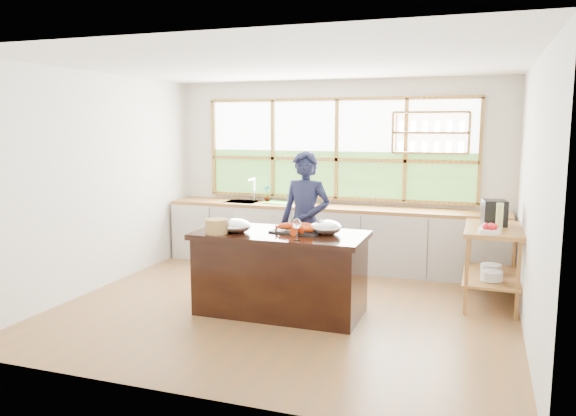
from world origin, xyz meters
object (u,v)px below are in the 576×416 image
at_px(espresso_machine, 494,213).
at_px(wicker_basket, 217,226).
at_px(island, 280,273).
at_px(cook, 305,224).

xyz_separation_m(espresso_machine, wicker_basket, (-2.82, -1.50, -0.07)).
bearing_deg(island, cook, 86.55).
xyz_separation_m(island, cook, (0.05, 0.75, 0.42)).
bearing_deg(wicker_basket, espresso_machine, 28.00).
distance_m(cook, espresso_machine, 2.20).
height_order(cook, wicker_basket, cook).
bearing_deg(cook, espresso_machine, 19.37).
distance_m(cook, wicker_basket, 1.23).
relative_size(island, espresso_machine, 6.25).
relative_size(cook, wicker_basket, 7.15).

